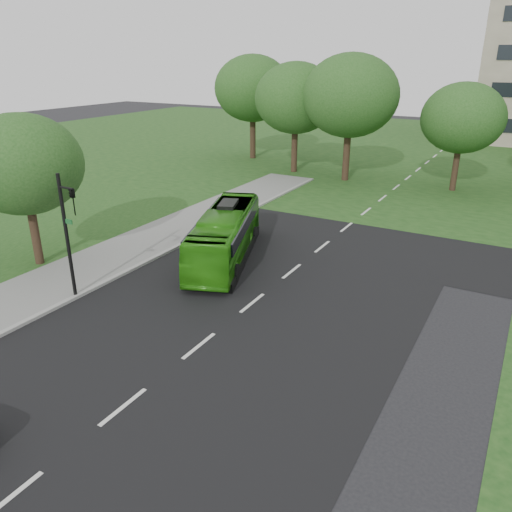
{
  "coord_description": "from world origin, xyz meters",
  "views": [
    {
      "loc": [
        9.72,
        -14.91,
        10.04
      ],
      "look_at": [
        -0.63,
        3.46,
        1.6
      ],
      "focal_mm": 35.0,
      "sensor_mm": 36.0,
      "label": 1
    }
  ],
  "objects_px": {
    "traffic_light": "(68,228)",
    "tree_park_c": "(463,118)",
    "tree_park_b": "(350,96)",
    "tree_park_f": "(253,89)",
    "tree_side_near": "(23,164)",
    "bus": "(225,235)",
    "tree_park_a": "(296,98)"
  },
  "relations": [
    {
      "from": "tree_park_c",
      "to": "tree_side_near",
      "type": "bearing_deg",
      "value": -121.16
    },
    {
      "from": "bus",
      "to": "tree_park_a",
      "type": "bearing_deg",
      "value": 85.13
    },
    {
      "from": "tree_park_b",
      "to": "tree_side_near",
      "type": "height_order",
      "value": "tree_park_b"
    },
    {
      "from": "tree_park_b",
      "to": "tree_park_a",
      "type": "bearing_deg",
      "value": 170.6
    },
    {
      "from": "tree_park_f",
      "to": "traffic_light",
      "type": "height_order",
      "value": "tree_park_f"
    },
    {
      "from": "tree_park_a",
      "to": "tree_park_c",
      "type": "bearing_deg",
      "value": -0.34
    },
    {
      "from": "tree_park_f",
      "to": "bus",
      "type": "relative_size",
      "value": 1.09
    },
    {
      "from": "tree_park_a",
      "to": "traffic_light",
      "type": "distance_m",
      "value": 29.04
    },
    {
      "from": "tree_park_a",
      "to": "bus",
      "type": "bearing_deg",
      "value": -74.03
    },
    {
      "from": "tree_park_f",
      "to": "traffic_light",
      "type": "bearing_deg",
      "value": -73.48
    },
    {
      "from": "tree_park_b",
      "to": "tree_park_f",
      "type": "height_order",
      "value": "tree_park_b"
    },
    {
      "from": "tree_park_a",
      "to": "bus",
      "type": "xyz_separation_m",
      "value": [
        6.13,
        -21.43,
        -5.28
      ]
    },
    {
      "from": "tree_park_c",
      "to": "traffic_light",
      "type": "xyz_separation_m",
      "value": [
        -11.22,
        -28.61,
        -2.36
      ]
    },
    {
      "from": "tree_park_b",
      "to": "traffic_light",
      "type": "xyz_separation_m",
      "value": [
        -2.39,
        -27.81,
        -3.73
      ]
    },
    {
      "from": "tree_park_c",
      "to": "bus",
      "type": "relative_size",
      "value": 0.88
    },
    {
      "from": "tree_park_b",
      "to": "bus",
      "type": "bearing_deg",
      "value": -87.87
    },
    {
      "from": "tree_park_b",
      "to": "tree_side_near",
      "type": "xyz_separation_m",
      "value": [
        -7.32,
        -25.91,
        -1.86
      ]
    },
    {
      "from": "tree_park_a",
      "to": "traffic_light",
      "type": "xyz_separation_m",
      "value": [
        2.98,
        -28.7,
        -3.3
      ]
    },
    {
      "from": "tree_park_a",
      "to": "tree_side_near",
      "type": "height_order",
      "value": "tree_park_a"
    },
    {
      "from": "tree_park_c",
      "to": "tree_side_near",
      "type": "distance_m",
      "value": 31.22
    },
    {
      "from": "tree_park_b",
      "to": "bus",
      "type": "distance_m",
      "value": 21.34
    },
    {
      "from": "tree_side_near",
      "to": "traffic_light",
      "type": "bearing_deg",
      "value": -21.02
    },
    {
      "from": "tree_park_a",
      "to": "traffic_light",
      "type": "bearing_deg",
      "value": -84.07
    },
    {
      "from": "tree_park_a",
      "to": "tree_park_f",
      "type": "bearing_deg",
      "value": 149.23
    },
    {
      "from": "tree_park_a",
      "to": "tree_side_near",
      "type": "xyz_separation_m",
      "value": [
        -1.95,
        -26.8,
        -1.42
      ]
    },
    {
      "from": "tree_park_c",
      "to": "tree_park_f",
      "type": "distance_m",
      "value": 21.36
    },
    {
      "from": "traffic_light",
      "to": "tree_park_c",
      "type": "bearing_deg",
      "value": 92.85
    },
    {
      "from": "tree_side_near",
      "to": "tree_park_c",
      "type": "bearing_deg",
      "value": 58.84
    },
    {
      "from": "tree_side_near",
      "to": "bus",
      "type": "relative_size",
      "value": 0.81
    },
    {
      "from": "bus",
      "to": "tree_park_b",
      "type": "bearing_deg",
      "value": 71.29
    },
    {
      "from": "tree_park_f",
      "to": "traffic_light",
      "type": "distance_m",
      "value": 34.31
    },
    {
      "from": "tree_park_a",
      "to": "tree_park_f",
      "type": "relative_size",
      "value": 0.94
    }
  ]
}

